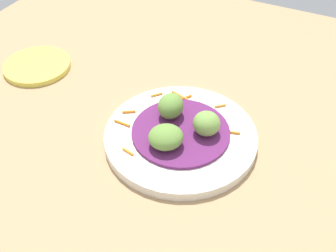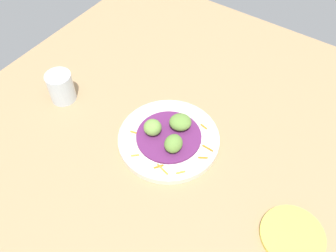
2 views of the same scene
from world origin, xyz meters
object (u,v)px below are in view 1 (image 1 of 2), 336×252
object	(u,v)px
side_plate_small	(37,66)
guac_scoop_right	(166,137)
main_plate	(181,137)
guac_scoop_left	(207,123)
guac_scoop_center	(171,106)

from	to	relation	value
side_plate_small	guac_scoop_right	bearing A→B (deg)	-106.24
main_plate	guac_scoop_right	distance (cm)	4.89
guac_scoop_left	guac_scoop_right	bearing A→B (deg)	139.98
guac_scoop_left	side_plate_small	distance (cm)	37.56
main_plate	guac_scoop_center	size ratio (longest dim) A/B	5.19
main_plate	guac_scoop_left	xyz separation A→B (cm)	(1.33, -3.66, 3.20)
guac_scoop_center	guac_scoop_right	xyz separation A→B (cm)	(-6.33, -2.30, -0.33)
guac_scoop_left	guac_scoop_center	world-z (taller)	guac_scoop_center
main_plate	guac_scoop_left	distance (cm)	5.04
guac_scoop_right	guac_scoop_left	bearing A→B (deg)	-40.02
guac_scoop_left	side_plate_small	size ratio (longest dim) A/B	0.33
main_plate	guac_scoop_right	world-z (taller)	guac_scoop_right
guac_scoop_left	side_plate_small	world-z (taller)	guac_scoop_left
guac_scoop_right	side_plate_small	bearing A→B (deg)	73.76
main_plate	guac_scoop_center	xyz separation A→B (cm)	(2.50, 2.98, 3.29)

